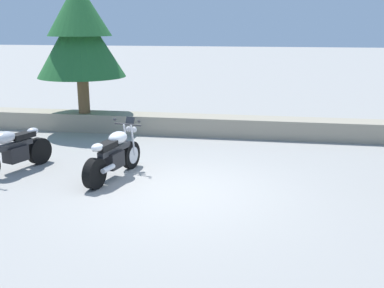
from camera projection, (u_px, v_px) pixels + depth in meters
ground_plane at (179, 191)px, 8.94m from camera, size 120.00×120.00×0.00m
stone_wall at (210, 126)px, 13.45m from camera, size 36.00×0.80×0.55m
motorcycle_silver_near_left at (12, 151)px, 9.96m from camera, size 0.95×2.00×1.18m
motorcycle_white_centre at (114, 155)px, 9.64m from camera, size 0.78×2.05×1.18m
pine_tree_far_left at (80, 32)px, 13.29m from camera, size 2.59×2.59×3.84m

